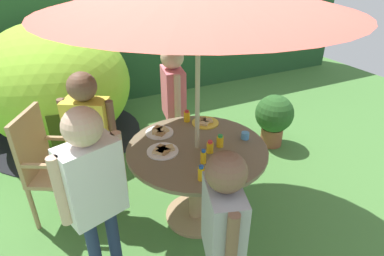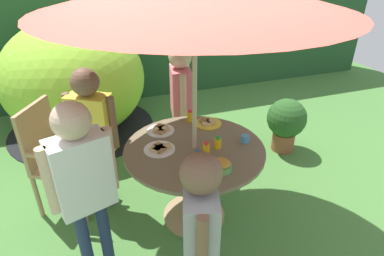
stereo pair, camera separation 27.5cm
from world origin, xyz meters
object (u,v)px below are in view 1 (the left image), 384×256
(garden_table, at_px, (197,168))
(child_in_white_shirt, at_px, (92,181))
(child_in_yellow_shirt, at_px, (89,129))
(cup_near, at_px, (245,136))
(potted_plant, at_px, (274,117))
(juice_bottle_center_front, at_px, (203,157))
(plate_far_left, at_px, (160,132))
(plate_far_right, at_px, (205,122))
(wooden_chair, at_px, (49,162))
(plate_mid_right, at_px, (163,151))
(child_in_grey_shirt, at_px, (223,224))
(snack_bowl, at_px, (228,163))
(dome_tent, at_px, (56,84))
(juice_bottle_center_back, at_px, (201,173))
(child_in_pink_shirt, at_px, (173,93))
(juice_bottle_near_right, at_px, (210,147))
(juice_bottle_mid_left, at_px, (220,141))
(juice_bottle_near_left, at_px, (187,116))

(garden_table, bearing_deg, child_in_white_shirt, -162.54)
(child_in_yellow_shirt, distance_m, cup_near, 1.31)
(potted_plant, xyz_separation_m, juice_bottle_center_front, (-1.48, -0.95, 0.42))
(plate_far_left, bearing_deg, plate_far_right, -1.71)
(wooden_chair, bearing_deg, plate_mid_right, -94.62)
(child_in_grey_shirt, distance_m, snack_bowl, 0.65)
(child_in_yellow_shirt, distance_m, child_in_white_shirt, 0.75)
(dome_tent, bearing_deg, plate_mid_right, -76.74)
(juice_bottle_center_back, bearing_deg, wooden_chair, 133.67)
(child_in_pink_shirt, distance_m, juice_bottle_near_right, 1.00)
(wooden_chair, xyz_separation_m, juice_bottle_center_front, (1.06, -0.82, 0.24))
(snack_bowl, relative_size, plate_mid_right, 0.63)
(juice_bottle_near_right, xyz_separation_m, cup_near, (0.37, 0.06, -0.02))
(juice_bottle_mid_left, bearing_deg, dome_tent, 116.03)
(wooden_chair, bearing_deg, child_in_grey_shirt, -122.41)
(garden_table, height_order, plate_far_left, plate_far_left)
(child_in_pink_shirt, distance_m, child_in_grey_shirt, 1.82)
(garden_table, bearing_deg, child_in_pink_shirt, 79.46)
(cup_near, bearing_deg, juice_bottle_near_left, 121.26)
(plate_far_left, relative_size, plate_mid_right, 0.97)
(juice_bottle_center_back, height_order, juice_bottle_mid_left, juice_bottle_center_back)
(child_in_grey_shirt, bearing_deg, plate_far_right, -5.91)
(child_in_white_shirt, height_order, juice_bottle_mid_left, child_in_white_shirt)
(child_in_pink_shirt, relative_size, child_in_yellow_shirt, 1.00)
(child_in_yellow_shirt, bearing_deg, juice_bottle_mid_left, 1.81)
(garden_table, xyz_separation_m, juice_bottle_center_front, (-0.06, -0.22, 0.26))
(wooden_chair, xyz_separation_m, child_in_white_shirt, (0.25, -0.88, 0.33))
(snack_bowl, bearing_deg, cup_near, 40.18)
(juice_bottle_near_left, height_order, juice_bottle_center_front, juice_bottle_center_front)
(wooden_chair, distance_m, juice_bottle_mid_left, 1.48)
(garden_table, bearing_deg, dome_tent, 112.83)
(wooden_chair, distance_m, child_in_grey_shirt, 1.73)
(snack_bowl, xyz_separation_m, plate_far_right, (0.18, 0.70, -0.03))
(child_in_pink_shirt, xyz_separation_m, juice_bottle_center_front, (-0.22, -1.09, -0.07))
(plate_far_left, bearing_deg, wooden_chair, 165.07)
(juice_bottle_center_front, distance_m, cup_near, 0.51)
(child_in_grey_shirt, xyz_separation_m, juice_bottle_near_right, (0.34, 0.78, -0.03))
(potted_plant, distance_m, child_in_yellow_shirt, 2.26)
(child_in_white_shirt, distance_m, plate_far_left, 0.94)
(wooden_chair, height_order, juice_bottle_near_left, wooden_chair)
(child_in_white_shirt, relative_size, plate_mid_right, 5.52)
(garden_table, height_order, plate_mid_right, plate_mid_right)
(juice_bottle_center_front, bearing_deg, juice_bottle_mid_left, 32.73)
(juice_bottle_center_front, bearing_deg, juice_bottle_near_left, 75.26)
(potted_plant, height_order, child_in_white_shirt, child_in_white_shirt)
(juice_bottle_center_back, height_order, cup_near, juice_bottle_center_back)
(juice_bottle_mid_left, relative_size, cup_near, 1.55)
(snack_bowl, xyz_separation_m, juice_bottle_mid_left, (0.10, 0.28, 0.01))
(juice_bottle_near_right, bearing_deg, plate_mid_right, 153.11)
(dome_tent, relative_size, plate_far_right, 8.18)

